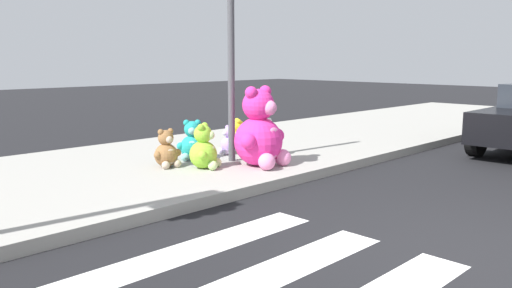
% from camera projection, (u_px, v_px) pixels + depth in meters
% --- Properties ---
extents(ground_plane, '(60.00, 60.00, 0.00)m').
position_uv_depth(ground_plane, '(482.00, 262.00, 4.52)').
color(ground_plane, black).
extents(sidewalk, '(28.00, 4.40, 0.15)m').
position_uv_depth(sidewalk, '(152.00, 167.00, 8.14)').
color(sidewalk, '#9E9B93').
rests_on(sidewalk, ground_plane).
extents(sign_pole, '(0.56, 0.11, 3.20)m').
position_uv_depth(sign_pole, '(231.00, 55.00, 7.99)').
color(sign_pole, '#4C4C51').
rests_on(sign_pole, sidewalk).
extents(plush_pink_large, '(0.94, 0.85, 1.23)m').
position_uv_depth(plush_pink_large, '(260.00, 134.00, 7.82)').
color(plush_pink_large, '#F22D93').
rests_on(plush_pink_large, sidewalk).
extents(plush_lime, '(0.48, 0.50, 0.69)m').
position_uv_depth(plush_lime, '(205.00, 150.00, 7.66)').
color(plush_lime, '#8CD133').
rests_on(plush_lime, sidewalk).
extents(plush_lavender, '(0.34, 0.38, 0.49)m').
position_uv_depth(plush_lavender, '(229.00, 142.00, 8.86)').
color(plush_lavender, '#B28CD8').
rests_on(plush_lavender, sidewalk).
extents(plush_white, '(0.50, 0.44, 0.65)m').
position_uv_depth(plush_white, '(264.00, 141.00, 8.65)').
color(plush_white, white).
rests_on(plush_white, sidewalk).
extents(plush_teal, '(0.47, 0.47, 0.66)m').
position_uv_depth(plush_teal, '(192.00, 144.00, 8.33)').
color(plush_teal, teal).
rests_on(plush_teal, sidewalk).
extents(plush_brown, '(0.45, 0.40, 0.59)m').
position_uv_depth(plush_brown, '(167.00, 152.00, 7.76)').
color(plush_brown, olive).
rests_on(plush_brown, sidewalk).
extents(plush_yellow, '(0.41, 0.39, 0.56)m').
position_uv_depth(plush_yellow, '(237.00, 137.00, 9.29)').
color(plush_yellow, yellow).
rests_on(plush_yellow, sidewalk).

